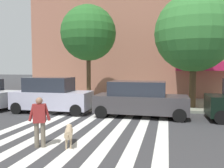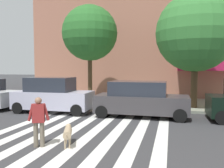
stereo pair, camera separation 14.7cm
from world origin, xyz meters
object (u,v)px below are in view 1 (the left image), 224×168
object	(u,v)px
parked_car_behind_first	(52,96)
street_tree_middle	(194,33)
street_tree_nearest	(88,33)
parked_car_third_in_line	(140,99)
dog_on_leash	(69,133)
pedestrian_dog_walker	(40,119)

from	to	relation	value
parked_car_behind_first	street_tree_middle	world-z (taller)	street_tree_middle
street_tree_nearest	parked_car_behind_first	bearing A→B (deg)	-106.16
street_tree_middle	parked_car_third_in_line	bearing A→B (deg)	-136.07
parked_car_behind_first	dog_on_leash	size ratio (longest dim) A/B	4.22
street_tree_nearest	street_tree_middle	distance (m)	7.11
street_tree_middle	dog_on_leash	size ratio (longest dim) A/B	6.48
parked_car_third_in_line	dog_on_leash	bearing A→B (deg)	-108.20
pedestrian_dog_walker	parked_car_third_in_line	bearing A→B (deg)	65.30
street_tree_nearest	dog_on_leash	distance (m)	10.28
pedestrian_dog_walker	dog_on_leash	bearing A→B (deg)	22.43
parked_car_behind_first	pedestrian_dog_walker	world-z (taller)	parked_car_behind_first
pedestrian_dog_walker	dog_on_leash	xyz separation A→B (m)	(0.85, 0.35, -0.48)
dog_on_leash	parked_car_third_in_line	bearing A→B (deg)	71.80
parked_car_behind_first	dog_on_leash	world-z (taller)	parked_car_behind_first
parked_car_third_in_line	parked_car_behind_first	bearing A→B (deg)	-179.98
street_tree_middle	pedestrian_dog_walker	xyz separation A→B (m)	(-5.53, -8.46, -3.82)
parked_car_third_in_line	street_tree_middle	xyz separation A→B (m)	(2.94, 2.83, 3.82)
street_tree_middle	pedestrian_dog_walker	bearing A→B (deg)	-123.17
parked_car_behind_first	street_tree_nearest	xyz separation A→B (m)	(1.04, 3.59, 4.09)
parked_car_third_in_line	dog_on_leash	xyz separation A→B (m)	(-1.73, -5.27, -0.48)
parked_car_behind_first	parked_car_third_in_line	xyz separation A→B (m)	(5.16, 0.00, -0.06)
parked_car_behind_first	parked_car_third_in_line	bearing A→B (deg)	0.02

